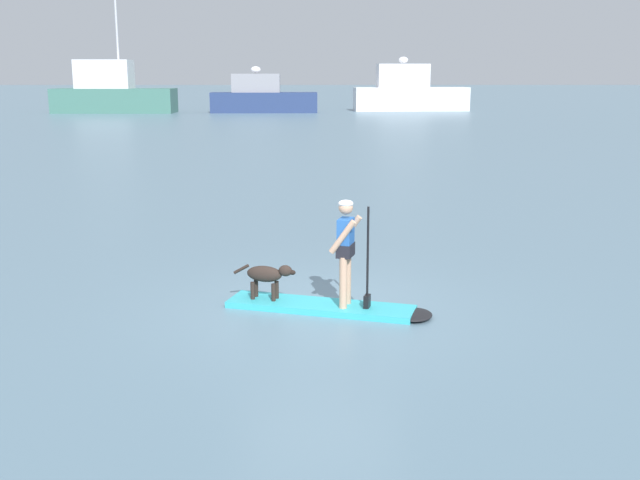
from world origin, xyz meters
name	(u,v)px	position (x,y,z in m)	size (l,w,h in m)	color
ground_plane	(320,309)	(0.00, 0.00, 0.00)	(400.00, 400.00, 0.00)	slate
paddleboard	(334,308)	(0.22, -0.06, 0.05)	(3.30, 1.57, 0.10)	#33B2BF
person_paddler	(347,245)	(0.40, -0.12, 1.06)	(0.67, 0.57, 1.67)	tan
dog	(267,275)	(-0.85, 0.25, 0.49)	(1.03, 0.40, 0.58)	#2D231E
moored_boat_port	(112,93)	(-18.41, 57.88, 1.76)	(10.81, 3.65, 9.80)	#3F7266
moored_boat_starboard	(262,98)	(-4.87, 58.18, 1.33)	(9.66, 2.69, 4.11)	navy
moored_boat_center	(409,93)	(8.82, 61.17, 1.66)	(10.88, 3.35, 5.01)	white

